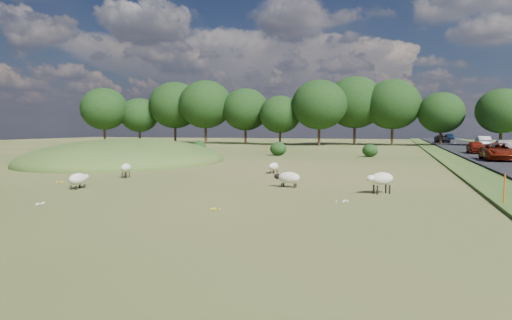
% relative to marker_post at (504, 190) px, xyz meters
% --- Properties ---
extents(ground, '(160.00, 160.00, 0.00)m').
position_rel_marker_post_xyz_m(ground, '(-13.92, 23.04, -0.60)').
color(ground, '#36561A').
rests_on(ground, ground).
extents(mound, '(16.00, 20.00, 4.00)m').
position_rel_marker_post_xyz_m(mound, '(-25.92, 15.04, -0.60)').
color(mound, '#33561E').
rests_on(mound, ground).
extents(road, '(8.00, 150.00, 0.25)m').
position_rel_marker_post_xyz_m(road, '(6.08, 33.04, -0.47)').
color(road, black).
rests_on(road, ground).
extents(treeline, '(96.28, 14.66, 11.70)m').
position_rel_marker_post_xyz_m(treeline, '(-14.98, 58.47, 5.97)').
color(treeline, black).
rests_on(treeline, ground).
extents(shrubs, '(21.23, 4.21, 1.42)m').
position_rel_marker_post_xyz_m(shrubs, '(-16.78, 28.69, 0.09)').
color(shrubs, black).
rests_on(shrubs, ground).
extents(marker_post, '(0.06, 0.06, 1.20)m').
position_rel_marker_post_xyz_m(marker_post, '(0.00, 0.00, 0.00)').
color(marker_post, '#D8590C').
rests_on(marker_post, ground).
extents(sheep_0, '(0.60, 1.33, 0.77)m').
position_rel_marker_post_xyz_m(sheep_0, '(-18.47, -0.72, -0.12)').
color(sheep_0, beige).
rests_on(sheep_0, ground).
extents(sheep_1, '(0.62, 1.23, 0.70)m').
position_rel_marker_post_xyz_m(sheep_1, '(-11.40, 9.20, -0.16)').
color(sheep_1, beige).
rests_on(sheep_1, ground).
extents(sheep_3, '(1.36, 0.70, 0.77)m').
position_rel_marker_post_xyz_m(sheep_3, '(-8.96, 2.75, -0.11)').
color(sheep_3, beige).
rests_on(sheep_3, ground).
extents(sheep_4, '(0.74, 1.22, 0.85)m').
position_rel_marker_post_xyz_m(sheep_4, '(-19.00, 4.15, -0.01)').
color(sheep_4, beige).
rests_on(sheep_4, ground).
extents(sheep_5, '(1.31, 1.15, 0.97)m').
position_rel_marker_post_xyz_m(sheep_5, '(-4.53, 1.81, 0.07)').
color(sheep_5, beige).
rests_on(sheep_5, ground).
extents(car_0, '(1.56, 3.89, 1.32)m').
position_rel_marker_post_xyz_m(car_0, '(4.18, 33.48, 0.31)').
color(car_0, maroon).
rests_on(car_0, road).
extents(car_1, '(1.58, 4.54, 1.50)m').
position_rel_marker_post_xyz_m(car_1, '(7.98, 52.56, 0.40)').
color(car_1, '#B8BBC0').
rests_on(car_1, road).
extents(car_2, '(1.79, 4.40, 1.28)m').
position_rel_marker_post_xyz_m(car_2, '(7.98, 40.43, 0.29)').
color(car_2, silver).
rests_on(car_2, road).
extents(car_3, '(1.90, 4.67, 1.35)m').
position_rel_marker_post_xyz_m(car_3, '(7.98, 94.38, 0.33)').
color(car_3, navy).
rests_on(car_3, road).
extents(car_4, '(2.44, 5.28, 1.47)m').
position_rel_marker_post_xyz_m(car_4, '(4.18, 69.64, 0.38)').
color(car_4, black).
rests_on(car_4, road).
extents(car_5, '(2.36, 5.13, 1.43)m').
position_rel_marker_post_xyz_m(car_5, '(4.18, 22.46, 0.36)').
color(car_5, maroon).
rests_on(car_5, road).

